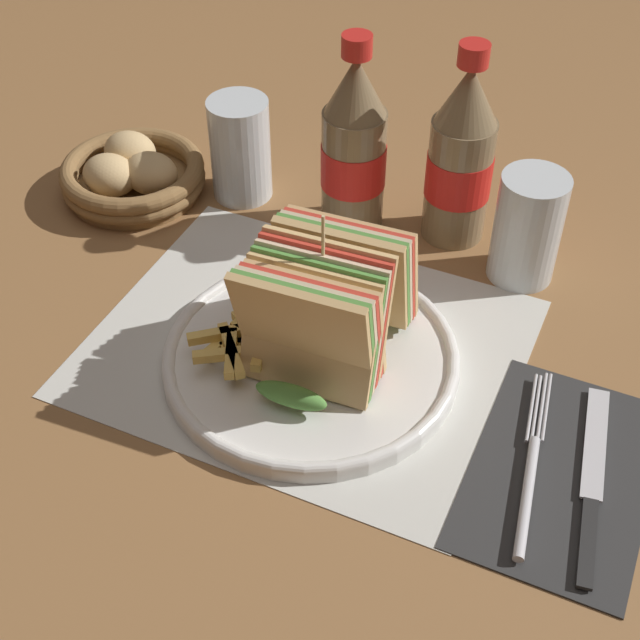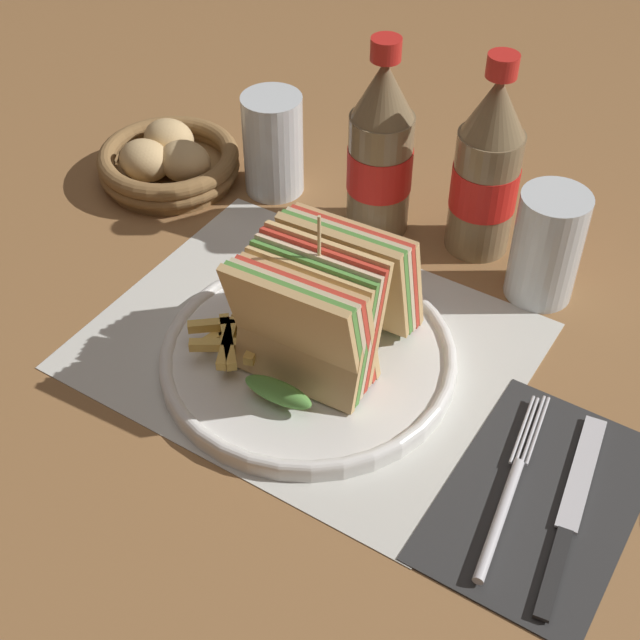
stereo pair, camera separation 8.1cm
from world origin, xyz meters
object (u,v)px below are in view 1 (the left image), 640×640
object	(u,v)px
bread_basket	(133,174)
club_sandwich	(326,307)
knife	(592,482)
glass_near	(527,228)
glass_far	(240,149)
plate_main	(311,357)
coke_bottle_near	(354,149)
fork	(530,476)
coke_bottle_far	(461,159)

from	to	relation	value
bread_basket	club_sandwich	bearing A→B (deg)	-27.60
club_sandwich	bread_basket	world-z (taller)	club_sandwich
knife	bread_basket	xyz separation A→B (m)	(-0.57, 0.20, 0.02)
glass_near	glass_far	world-z (taller)	same
glass_near	plate_main	bearing A→B (deg)	-123.93
plate_main	coke_bottle_near	world-z (taller)	coke_bottle_near
knife	bread_basket	bearing A→B (deg)	152.20
fork	coke_bottle_near	world-z (taller)	coke_bottle_near
glass_near	coke_bottle_far	bearing A→B (deg)	156.03
club_sandwich	glass_near	bearing A→B (deg)	58.25
coke_bottle_near	glass_far	bearing A→B (deg)	-179.81
coke_bottle_far	bread_basket	distance (m)	0.37
glass_near	fork	bearing A→B (deg)	-73.16
club_sandwich	knife	world-z (taller)	club_sandwich
glass_far	fork	bearing A→B (deg)	-33.25
club_sandwich	glass_near	distance (m)	0.24
fork	glass_near	bearing A→B (deg)	98.38
plate_main	coke_bottle_far	distance (m)	0.27
fork	coke_bottle_far	xyz separation A→B (m)	(-0.16, 0.29, 0.09)
plate_main	coke_bottle_far	xyz separation A→B (m)	(0.05, 0.25, 0.08)
fork	knife	size ratio (longest dim) A/B	0.98
knife	glass_near	distance (m)	0.27
coke_bottle_near	coke_bottle_far	xyz separation A→B (m)	(0.11, 0.03, 0.00)
knife	coke_bottle_far	bearing A→B (deg)	118.73
coke_bottle_far	coke_bottle_near	bearing A→B (deg)	-165.12
fork	glass_far	xyz separation A→B (m)	(-0.40, 0.26, 0.05)
plate_main	glass_far	distance (m)	0.29
coke_bottle_near	bread_basket	world-z (taller)	coke_bottle_near
knife	club_sandwich	bearing A→B (deg)	163.77
club_sandwich	knife	xyz separation A→B (m)	(0.25, -0.03, -0.07)
plate_main	knife	world-z (taller)	plate_main
coke_bottle_near	glass_far	xyz separation A→B (m)	(-0.14, -0.00, -0.04)
fork	glass_far	distance (m)	0.49
fork	bread_basket	distance (m)	0.56
club_sandwich	glass_far	size ratio (longest dim) A/B	1.46
knife	coke_bottle_near	world-z (taller)	coke_bottle_near
fork	coke_bottle_near	xyz separation A→B (m)	(-0.27, 0.27, 0.09)
plate_main	fork	world-z (taller)	plate_main
knife	plate_main	bearing A→B (deg)	164.91
coke_bottle_far	glass_near	bearing A→B (deg)	-23.97
club_sandwich	knife	bearing A→B (deg)	-7.77
coke_bottle_far	glass_far	world-z (taller)	coke_bottle_far
coke_bottle_near	coke_bottle_far	size ratio (longest dim) A/B	1.00
club_sandwich	glass_far	distance (m)	0.29
glass_far	knife	bearing A→B (deg)	-28.81
club_sandwich	coke_bottle_far	distance (m)	0.25
glass_near	glass_far	xyz separation A→B (m)	(-0.33, 0.01, 0.00)
knife	fork	bearing A→B (deg)	-169.17
coke_bottle_near	fork	bearing A→B (deg)	-44.62
club_sandwich	fork	distance (m)	0.22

